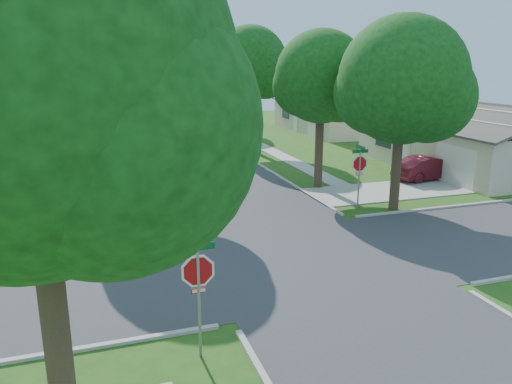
{
  "coord_description": "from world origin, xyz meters",
  "views": [
    {
      "loc": [
        -6.68,
        -14.85,
        6.69
      ],
      "look_at": [
        -0.68,
        3.4,
        1.6
      ],
      "focal_mm": 35.0,
      "sensor_mm": 36.0,
      "label": 1
    }
  ],
  "objects_px": {
    "tree_e_mid": "(251,66)",
    "tree_w_near": "(135,73)",
    "stop_sign_ne": "(360,166)",
    "house_ne_near": "(466,144)",
    "house_ne_far": "(336,115)",
    "stop_sign_sw": "(198,276)",
    "tree_ne_corner": "(403,86)",
    "tree_w_far": "(111,73)",
    "tree_e_far": "(211,68)",
    "car_curb_east": "(236,144)",
    "tree_e_near": "(322,81)",
    "tree_sw_corner": "(34,91)",
    "tree_w_mid": "(119,63)",
    "car_driveway": "(428,168)",
    "car_curb_west": "(133,129)"
  },
  "relations": [
    {
      "from": "tree_w_mid",
      "to": "tree_ne_corner",
      "type": "relative_size",
      "value": 1.1
    },
    {
      "from": "stop_sign_ne",
      "to": "tree_e_mid",
      "type": "height_order",
      "value": "tree_e_mid"
    },
    {
      "from": "stop_sign_sw",
      "to": "tree_e_mid",
      "type": "height_order",
      "value": "tree_e_mid"
    },
    {
      "from": "tree_w_near",
      "to": "tree_w_mid",
      "type": "height_order",
      "value": "tree_w_mid"
    },
    {
      "from": "tree_w_mid",
      "to": "stop_sign_sw",
      "type": "bearing_deg",
      "value": -90.13
    },
    {
      "from": "stop_sign_ne",
      "to": "tree_w_far",
      "type": "height_order",
      "value": "tree_w_far"
    },
    {
      "from": "tree_e_mid",
      "to": "car_curb_east",
      "type": "xyz_separation_m",
      "value": [
        -1.56,
        -1.09,
        -5.52
      ]
    },
    {
      "from": "tree_w_mid",
      "to": "car_driveway",
      "type": "distance_m",
      "value": 21.11
    },
    {
      "from": "tree_e_far",
      "to": "tree_w_near",
      "type": "bearing_deg",
      "value": -110.6
    },
    {
      "from": "tree_w_far",
      "to": "tree_sw_corner",
      "type": "bearing_deg",
      "value": -93.89
    },
    {
      "from": "house_ne_near",
      "to": "tree_w_mid",
      "type": "bearing_deg",
      "value": 154.12
    },
    {
      "from": "tree_e_near",
      "to": "tree_w_mid",
      "type": "height_order",
      "value": "tree_w_mid"
    },
    {
      "from": "tree_w_far",
      "to": "house_ne_far",
      "type": "bearing_deg",
      "value": -13.64
    },
    {
      "from": "tree_e_mid",
      "to": "tree_w_near",
      "type": "distance_m",
      "value": 15.25
    },
    {
      "from": "tree_w_mid",
      "to": "house_ne_far",
      "type": "xyz_separation_m",
      "value": [
        20.63,
        7.99,
        -4.97
      ]
    },
    {
      "from": "tree_w_far",
      "to": "car_driveway",
      "type": "xyz_separation_m",
      "value": [
        16.15,
        -25.31,
        -4.81
      ]
    },
    {
      "from": "stop_sign_ne",
      "to": "tree_sw_corner",
      "type": "distance_m",
      "value": 17.38
    },
    {
      "from": "stop_sign_ne",
      "to": "car_driveway",
      "type": "relative_size",
      "value": 0.71
    },
    {
      "from": "tree_e_mid",
      "to": "house_ne_far",
      "type": "distance_m",
      "value": 14.58
    },
    {
      "from": "stop_sign_sw",
      "to": "tree_e_far",
      "type": "relative_size",
      "value": 0.34
    },
    {
      "from": "tree_w_far",
      "to": "car_curb_east",
      "type": "height_order",
      "value": "tree_w_far"
    },
    {
      "from": "tree_e_far",
      "to": "tree_sw_corner",
      "type": "distance_m",
      "value": 42.77
    },
    {
      "from": "house_ne_near",
      "to": "house_ne_far",
      "type": "xyz_separation_m",
      "value": [
        0.0,
        18.0,
        0.0
      ]
    },
    {
      "from": "stop_sign_ne",
      "to": "tree_w_far",
      "type": "relative_size",
      "value": 0.37
    },
    {
      "from": "tree_w_mid",
      "to": "tree_w_far",
      "type": "relative_size",
      "value": 1.19
    },
    {
      "from": "stop_sign_ne",
      "to": "tree_ne_corner",
      "type": "bearing_deg",
      "value": -16.55
    },
    {
      "from": "tree_w_mid",
      "to": "tree_sw_corner",
      "type": "distance_m",
      "value": 28.14
    },
    {
      "from": "stop_sign_sw",
      "to": "tree_w_near",
      "type": "height_order",
      "value": "tree_w_near"
    },
    {
      "from": "tree_w_far",
      "to": "tree_sw_corner",
      "type": "height_order",
      "value": "tree_sw_corner"
    },
    {
      "from": "stop_sign_sw",
      "to": "tree_sw_corner",
      "type": "relative_size",
      "value": 0.31
    },
    {
      "from": "house_ne_near",
      "to": "house_ne_far",
      "type": "relative_size",
      "value": 1.0
    },
    {
      "from": "house_ne_near",
      "to": "car_driveway",
      "type": "xyz_separation_m",
      "value": [
        -4.49,
        -2.3,
        -0.82
      ]
    },
    {
      "from": "car_curb_west",
      "to": "tree_w_near",
      "type": "bearing_deg",
      "value": 89.37
    },
    {
      "from": "tree_w_near",
      "to": "tree_e_far",
      "type": "bearing_deg",
      "value": 69.4
    },
    {
      "from": "tree_sw_corner",
      "to": "tree_w_near",
      "type": "bearing_deg",
      "value": 80.1
    },
    {
      "from": "house_ne_far",
      "to": "stop_sign_sw",
      "type": "bearing_deg",
      "value": -121.55
    },
    {
      "from": "stop_sign_ne",
      "to": "tree_sw_corner",
      "type": "relative_size",
      "value": 0.31
    },
    {
      "from": "stop_sign_ne",
      "to": "tree_e_near",
      "type": "height_order",
      "value": "tree_e_near"
    },
    {
      "from": "tree_w_mid",
      "to": "tree_sw_corner",
      "type": "xyz_separation_m",
      "value": [
        -2.8,
        -28.0,
        -0.23
      ]
    },
    {
      "from": "tree_e_mid",
      "to": "car_curb_west",
      "type": "height_order",
      "value": "tree_e_mid"
    },
    {
      "from": "stop_sign_sw",
      "to": "tree_ne_corner",
      "type": "height_order",
      "value": "tree_ne_corner"
    },
    {
      "from": "house_ne_far",
      "to": "tree_e_mid",
      "type": "bearing_deg",
      "value": -144.58
    },
    {
      "from": "stop_sign_ne",
      "to": "tree_w_near",
      "type": "height_order",
      "value": "tree_w_near"
    },
    {
      "from": "tree_w_near",
      "to": "car_driveway",
      "type": "xyz_separation_m",
      "value": [
        16.14,
        -0.31,
        -5.42
      ]
    },
    {
      "from": "tree_w_mid",
      "to": "house_ne_near",
      "type": "xyz_separation_m",
      "value": [
        20.63,
        -10.01,
        -4.97
      ]
    },
    {
      "from": "stop_sign_ne",
      "to": "tree_sw_corner",
      "type": "height_order",
      "value": "tree_sw_corner"
    },
    {
      "from": "tree_e_near",
      "to": "tree_w_far",
      "type": "distance_m",
      "value": 26.71
    },
    {
      "from": "stop_sign_sw",
      "to": "tree_e_near",
      "type": "xyz_separation_m",
      "value": [
        9.45,
        13.71,
        3.61
      ]
    },
    {
      "from": "tree_e_far",
      "to": "car_curb_east",
      "type": "distance_m",
      "value": 15.11
    },
    {
      "from": "car_curb_east",
      "to": "stop_sign_sw",
      "type": "bearing_deg",
      "value": -111.48
    }
  ]
}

